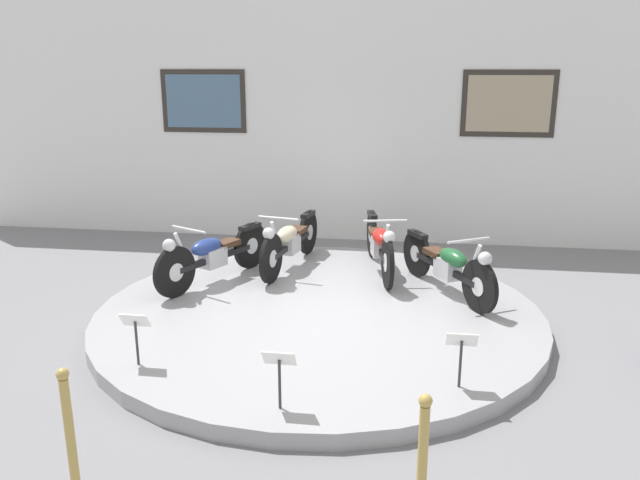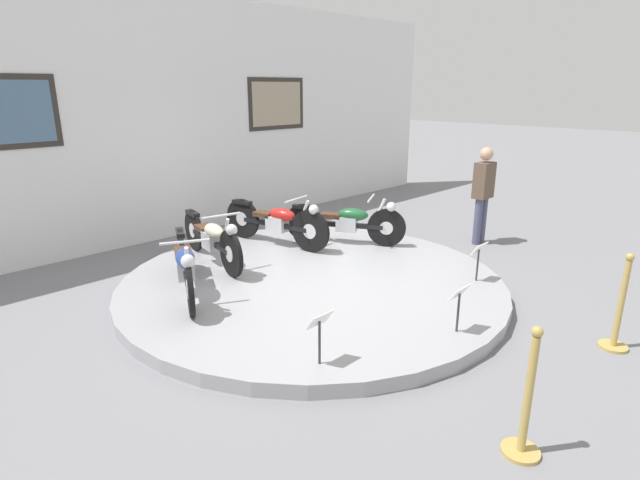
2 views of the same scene
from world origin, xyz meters
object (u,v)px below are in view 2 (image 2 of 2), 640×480
object	(u,v)px
motorcycle_green	(347,221)
visitor_standing	(483,190)
motorcycle_blue	(185,264)
stanchion_post_left_of_entry	(526,413)
info_placard_front_centre	(459,298)
info_placard_front_left	(319,327)
motorcycle_red	(277,221)
info_placard_front_right	(479,254)
motorcycle_cream	(212,237)
stanchion_post_right_of_entry	(618,317)

from	to	relation	value
motorcycle_green	visitor_standing	bearing A→B (deg)	-32.66
motorcycle_blue	stanchion_post_left_of_entry	xyz separation A→B (m)	(0.35, -4.01, -0.19)
motorcycle_blue	motorcycle_green	bearing A→B (deg)	0.01
info_placard_front_centre	visitor_standing	world-z (taller)	visitor_standing
info_placard_front_left	visitor_standing	bearing A→B (deg)	11.83
info_placard_front_left	info_placard_front_centre	world-z (taller)	same
motorcycle_blue	motorcycle_green	world-z (taller)	motorcycle_blue
motorcycle_red	info_placard_front_centre	world-z (taller)	motorcycle_red
stanchion_post_left_of_entry	visitor_standing	bearing A→B (deg)	31.42
info_placard_front_centre	motorcycle_red	bearing A→B (deg)	80.39
info_placard_front_left	info_placard_front_right	world-z (taller)	same
motorcycle_cream	stanchion_post_right_of_entry	distance (m)	5.02
info_placard_front_centre	stanchion_post_left_of_entry	world-z (taller)	stanchion_post_left_of_entry
motorcycle_red	motorcycle_green	bearing A→B (deg)	-40.28
motorcycle_blue	stanchion_post_right_of_entry	distance (m)	4.74
motorcycle_green	info_placard_front_right	bearing A→B (deg)	-90.19
info_placard_front_right	stanchion_post_right_of_entry	world-z (taller)	stanchion_post_right_of_entry
stanchion_post_right_of_entry	info_placard_front_right	bearing A→B (deg)	78.61
info_placard_front_right	visitor_standing	size ratio (longest dim) A/B	0.32
motorcycle_red	info_placard_front_centre	size ratio (longest dim) A/B	3.86
info_placard_front_right	stanchion_post_left_of_entry	xyz separation A→B (m)	(-2.53, -1.73, -0.18)
info_placard_front_right	visitor_standing	bearing A→B (deg)	27.24
motorcycle_cream	info_placard_front_centre	size ratio (longest dim) A/B	3.82
motorcycle_red	stanchion_post_right_of_entry	bearing A→B (deg)	-84.10
info_placard_front_right	visitor_standing	world-z (taller)	visitor_standing
motorcycle_green	info_placard_front_centre	size ratio (longest dim) A/B	3.35
stanchion_post_left_of_entry	info_placard_front_right	bearing A→B (deg)	34.44
motorcycle_green	info_placard_front_left	size ratio (longest dim) A/B	3.35
motorcycle_cream	motorcycle_red	xyz separation A→B (m)	(1.20, 0.00, 0.01)
info_placard_front_right	visitor_standing	xyz separation A→B (m)	(1.97, 1.02, 0.39)
motorcycle_green	stanchion_post_left_of_entry	size ratio (longest dim) A/B	1.68
motorcycle_blue	info_placard_front_right	size ratio (longest dim) A/B	3.49
info_placard_front_centre	stanchion_post_right_of_entry	world-z (taller)	stanchion_post_right_of_entry
info_placard_front_centre	motorcycle_green	bearing A→B (deg)	62.95
info_placard_front_left	visitor_standing	size ratio (longest dim) A/B	0.32
motorcycle_blue	stanchion_post_right_of_entry	size ratio (longest dim) A/B	1.74
motorcycle_green	visitor_standing	xyz separation A→B (m)	(1.96, -1.26, 0.39)
motorcycle_blue	stanchion_post_right_of_entry	xyz separation A→B (m)	(2.53, -4.01, -0.19)
visitor_standing	info_placard_front_left	bearing A→B (deg)	-168.17
motorcycle_red	info_placard_front_right	distance (m)	3.10
motorcycle_cream	stanchion_post_right_of_entry	bearing A→B (deg)	-70.31
info_placard_front_left	motorcycle_cream	bearing A→B (deg)	74.35
motorcycle_cream	motorcycle_blue	bearing A→B (deg)	-139.70
info_placard_front_left	stanchion_post_right_of_entry	world-z (taller)	stanchion_post_right_of_entry
motorcycle_blue	motorcycle_cream	xyz separation A→B (m)	(0.84, 0.71, 0.00)
info_placard_front_left	motorcycle_blue	bearing A→B (deg)	90.12
stanchion_post_right_of_entry	motorcycle_blue	bearing A→B (deg)	122.28
motorcycle_blue	info_placard_front_centre	size ratio (longest dim) A/B	3.49
info_placard_front_right	stanchion_post_left_of_entry	world-z (taller)	stanchion_post_left_of_entry
visitor_standing	stanchion_post_left_of_entry	size ratio (longest dim) A/B	1.58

